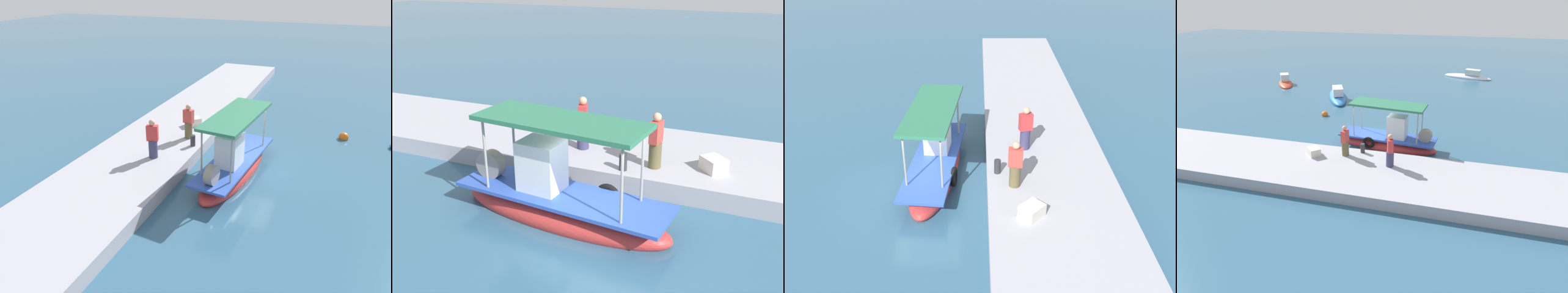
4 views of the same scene
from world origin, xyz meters
TOP-DOWN VIEW (x-y plane):
  - ground_plane at (0.00, 0.00)m, footprint 120.00×120.00m
  - dock_quay at (0.00, -4.58)m, footprint 36.00×4.59m
  - main_fishing_boat at (1.24, -0.35)m, footprint 6.26×2.22m
  - fisherman_near_bollard at (-0.57, -3.22)m, footprint 0.43×0.52m
  - fisherman_by_crate at (2.04, -3.81)m, footprint 0.49×0.56m
  - mooring_bollard at (0.25, -2.66)m, footprint 0.24×0.24m
  - cargo_crate at (-2.25, -3.64)m, footprint 0.91×0.91m

SIDE VIEW (x-z plane):
  - ground_plane at x=0.00m, z-range 0.00..0.00m
  - dock_quay at x=0.00m, z-range 0.00..0.60m
  - main_fishing_boat at x=1.24m, z-range -1.07..2.08m
  - cargo_crate at x=-2.25m, z-range 0.60..1.02m
  - mooring_bollard at x=0.25m, z-range 0.60..1.13m
  - fisherman_near_bollard at x=-0.57m, z-range 0.52..2.25m
  - fisherman_by_crate at x=2.04m, z-range 0.52..2.29m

